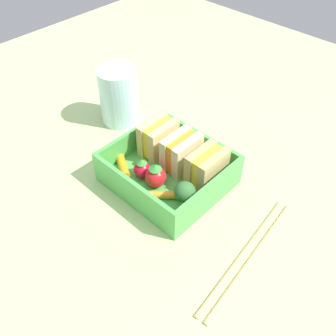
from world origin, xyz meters
TOP-DOWN VIEW (x-y plane):
  - ground_plane at (0.00, 0.00)cm, footprint 120.00×120.00cm
  - bento_tray at (0.00, 0.00)cm, footprint 16.27×14.66cm
  - bento_rim at (0.00, 0.00)cm, footprint 16.27×14.66cm
  - sandwich_left at (-4.82, 2.89)cm, footprint 3.67×5.79cm
  - sandwich_center_left at (0.00, 2.89)cm, footprint 3.67×5.79cm
  - sandwich_center at (4.82, 2.89)cm, footprint 3.67×5.79cm
  - carrot_stick_left at (-6.08, -3.63)cm, footprint 5.14×3.68cm
  - strawberry_far_left at (-2.70, -2.69)cm, footprint 2.57×2.57cm
  - strawberry_left at (0.24, -2.58)cm, footprint 3.12×3.12cm
  - carrot_stick_far_left at (2.92, -3.34)cm, footprint 4.24×3.87cm
  - broccoli_floret at (5.60, -2.63)cm, footprint 2.96×2.96cm
  - chopstick_pair at (16.38, -2.70)cm, footprint 3.95×21.14cm
  - drinking_glass at (-16.73, 5.31)cm, footprint 6.61×6.61cm

SIDE VIEW (x-z plane):
  - ground_plane at x=0.00cm, z-range -2.00..0.00cm
  - chopstick_pair at x=16.38cm, z-range 0.00..0.70cm
  - bento_tray at x=0.00cm, z-range 0.00..1.20cm
  - carrot_stick_far_left at x=2.92cm, z-range 1.20..2.28cm
  - carrot_stick_left at x=-6.08cm, z-range 1.20..2.52cm
  - strawberry_far_left at x=-2.70cm, z-range 1.02..4.20cm
  - strawberry_left at x=0.24cm, z-range 1.02..4.74cm
  - bento_rim at x=0.00cm, z-range 1.20..5.23cm
  - broccoli_floret at x=5.60cm, z-range 1.64..5.77cm
  - sandwich_left at x=-4.82cm, z-range 1.20..6.63cm
  - sandwich_center_left at x=0.00cm, z-range 1.20..6.63cm
  - sandwich_center at x=4.82cm, z-range 1.20..6.63cm
  - drinking_glass at x=-16.73cm, z-range 0.00..9.97cm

